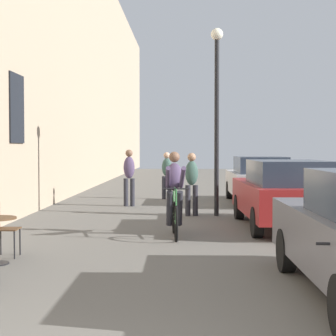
# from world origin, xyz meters

# --- Properties ---
(building_facade_left) EXTENTS (0.54, 68.00, 11.05)m
(building_facade_left) POSITION_xyz_m (-3.45, 14.00, 5.52)
(building_facade_left) COLOR tan
(building_facade_left) RESTS_ON ground_plane
(cafe_chair_far_toward_street) EXTENTS (0.39, 0.39, 0.89)m
(cafe_chair_far_toward_street) POSITION_xyz_m (-2.04, 6.01, 0.52)
(cafe_chair_far_toward_street) COLOR black
(cafe_chair_far_toward_street) RESTS_ON ground_plane
(cyclist_on_bicycle) EXTENTS (0.52, 1.76, 1.74)m
(cyclist_on_bicycle) POSITION_xyz_m (0.74, 8.26, 0.81)
(cyclist_on_bicycle) COLOR black
(cyclist_on_bicycle) RESTS_ON ground_plane
(pedestrian_near) EXTENTS (0.38, 0.30, 1.66)m
(pedestrian_near) POSITION_xyz_m (1.13, 11.52, 0.93)
(pedestrian_near) COLOR #26262D
(pedestrian_near) RESTS_ON ground_plane
(pedestrian_mid) EXTENTS (0.37, 0.29, 1.73)m
(pedestrian_mid) POSITION_xyz_m (-0.75, 13.87, 0.98)
(pedestrian_mid) COLOR #26262D
(pedestrian_mid) RESTS_ON ground_plane
(pedestrian_far) EXTENTS (0.38, 0.30, 1.64)m
(pedestrian_far) POSITION_xyz_m (0.33, 16.23, 0.92)
(pedestrian_far) COLOR #26262D
(pedestrian_far) RESTS_ON ground_plane
(street_lamp) EXTENTS (0.32, 0.32, 4.90)m
(street_lamp) POSITION_xyz_m (1.78, 11.54, 3.11)
(street_lamp) COLOR black
(street_lamp) RESTS_ON ground_plane
(parked_car_second) EXTENTS (1.90, 4.31, 1.52)m
(parked_car_second) POSITION_xyz_m (3.15, 9.37, 0.79)
(parked_car_second) COLOR maroon
(parked_car_second) RESTS_ON ground_plane
(parked_car_third) EXTENTS (1.81, 4.26, 1.51)m
(parked_car_third) POSITION_xyz_m (3.33, 14.92, 0.78)
(parked_car_third) COLOR #B7B7BC
(parked_car_third) RESTS_ON ground_plane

